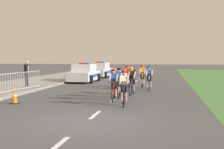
{
  "coord_description": "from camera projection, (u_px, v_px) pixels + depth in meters",
  "views": [
    {
      "loc": [
        2.46,
        -9.68,
        2.05
      ],
      "look_at": [
        -0.43,
        7.4,
        1.1
      ],
      "focal_mm": 50.98,
      "sensor_mm": 36.0,
      "label": 1
    }
  ],
  "objects": [
    {
      "name": "ground_plane",
      "position": [
        86.0,
        122.0,
        10.05
      ],
      "size": [
        160.0,
        160.0,
        0.0
      ],
      "primitive_type": "plane",
      "color": "#4C4C51"
    },
    {
      "name": "sidewalk_slab",
      "position": [
        35.0,
        82.0,
        25.12
      ],
      "size": [
        5.12,
        60.0,
        0.12
      ],
      "primitive_type": "cube",
      "color": "gray",
      "rests_on": "ground"
    },
    {
      "name": "kerb_edge",
      "position": [
        65.0,
        83.0,
        24.71
      ],
      "size": [
        0.16,
        60.0,
        0.13
      ],
      "primitive_type": "cube",
      "color": "#9E9E99",
      "rests_on": "ground"
    },
    {
      "name": "lane_markings_centre",
      "position": [
        128.0,
        88.0,
        21.15
      ],
      "size": [
        0.14,
        29.6,
        0.01
      ],
      "color": "white",
      "rests_on": "ground"
    },
    {
      "name": "cyclist_lead",
      "position": [
        124.0,
        87.0,
        13.43
      ],
      "size": [
        0.45,
        1.72,
        1.56
      ],
      "color": "black",
      "rests_on": "ground"
    },
    {
      "name": "cyclist_second",
      "position": [
        114.0,
        84.0,
        14.95
      ],
      "size": [
        0.43,
        1.72,
        1.56
      ],
      "color": "black",
      "rests_on": "ground"
    },
    {
      "name": "cyclist_third",
      "position": [
        120.0,
        82.0,
        16.04
      ],
      "size": [
        0.42,
        1.72,
        1.56
      ],
      "color": "black",
      "rests_on": "ground"
    },
    {
      "name": "cyclist_fourth",
      "position": [
        132.0,
        80.0,
        17.26
      ],
      "size": [
        0.44,
        1.72,
        1.56
      ],
      "color": "black",
      "rests_on": "ground"
    },
    {
      "name": "cyclist_fifth",
      "position": [
        149.0,
        78.0,
        19.5
      ],
      "size": [
        0.42,
        1.72,
        1.56
      ],
      "color": "black",
      "rests_on": "ground"
    },
    {
      "name": "cyclist_sixth",
      "position": [
        128.0,
        76.0,
        20.87
      ],
      "size": [
        0.43,
        1.72,
        1.56
      ],
      "color": "black",
      "rests_on": "ground"
    },
    {
      "name": "cyclist_seventh",
      "position": [
        142.0,
        76.0,
        21.42
      ],
      "size": [
        0.42,
        1.72,
        1.56
      ],
      "color": "black",
      "rests_on": "ground"
    },
    {
      "name": "police_car_nearest",
      "position": [
        84.0,
        74.0,
        26.17
      ],
      "size": [
        2.04,
        4.42,
        1.59
      ],
      "color": "white",
      "rests_on": "ground"
    },
    {
      "name": "police_car_second",
      "position": [
        100.0,
        71.0,
        32.37
      ],
      "size": [
        2.15,
        4.48,
        1.59
      ],
      "color": "silver",
      "rests_on": "ground"
    },
    {
      "name": "crowd_barrier_middle",
      "position": [
        11.0,
        83.0,
        17.07
      ],
      "size": [
        0.56,
        2.32,
        1.07
      ],
      "color": "#B7BABF",
      "rests_on": "sidewalk_slab"
    },
    {
      "name": "crowd_barrier_rear",
      "position": [
        31.0,
        80.0,
        19.16
      ],
      "size": [
        0.62,
        2.32,
        1.07
      ],
      "color": "#B7BABF",
      "rests_on": "sidewalk_slab"
    },
    {
      "name": "traffic_cone_near",
      "position": [
        14.0,
        97.0,
        13.98
      ],
      "size": [
        0.36,
        0.36,
        0.64
      ],
      "color": "black",
      "rests_on": "ground"
    },
    {
      "name": "spectator_closest",
      "position": [
        27.0,
        72.0,
        20.84
      ],
      "size": [
        0.45,
        0.4,
        1.68
      ],
      "color": "#23284C",
      "rests_on": "sidewalk_slab"
    }
  ]
}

